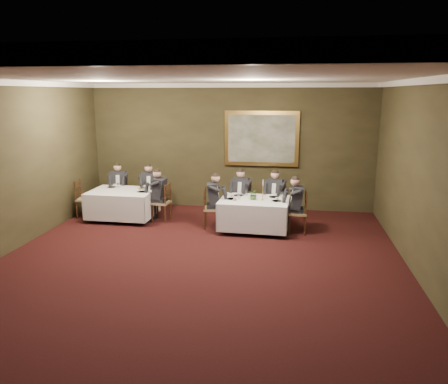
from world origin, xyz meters
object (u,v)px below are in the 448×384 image
(diner_sec_endright, at_px, (161,202))
(chair_main_backright, at_px, (275,211))
(chair_main_backleft, at_px, (241,209))
(chair_sec_backleft, at_px, (120,200))
(chair_main_endleft, at_px, (212,216))
(diner_sec_backleft, at_px, (119,192))
(chair_sec_endright, at_px, (162,210))
(chair_sec_endleft, at_px, (86,207))
(diner_main_backright, at_px, (275,202))
(chair_sec_backright, at_px, (150,201))
(candlestick, at_px, (263,192))
(diner_main_endright, at_px, (297,212))
(table_second, at_px, (123,202))
(diner_main_endleft, at_px, (212,207))
(diner_main_backleft, at_px, (241,201))
(table_main, at_px, (254,212))
(centerpiece, at_px, (254,194))
(chair_main_endright, at_px, (298,221))
(diner_sec_backright, at_px, (150,193))
(painting, at_px, (262,139))

(diner_sec_endright, bearing_deg, chair_main_backright, -77.48)
(chair_main_backleft, distance_m, chair_main_backright, 0.88)
(chair_sec_backleft, bearing_deg, diner_sec_endright, 137.79)
(chair_main_endleft, height_order, diner_sec_backleft, diner_sec_backleft)
(chair_sec_endright, bearing_deg, chair_sec_endleft, 93.71)
(chair_main_backright, xyz_separation_m, diner_main_backright, (-0.00, -0.01, 0.23))
(chair_sec_backright, distance_m, candlestick, 3.54)
(diner_main_endright, relative_size, chair_sec_backright, 1.35)
(diner_sec_backleft, bearing_deg, chair_sec_backright, 168.36)
(diner_main_endright, bearing_deg, chair_sec_endright, 81.39)
(table_second, height_order, diner_main_endleft, diner_main_endleft)
(diner_main_backleft, height_order, diner_main_endright, same)
(chair_sec_backleft, relative_size, diner_sec_endright, 0.74)
(candlestick, bearing_deg, diner_main_endright, -0.23)
(diner_main_backleft, relative_size, chair_main_endleft, 1.35)
(chair_main_backright, bearing_deg, diner_main_backleft, 14.97)
(diner_main_backright, relative_size, chair_sec_endright, 1.35)
(diner_main_endleft, height_order, candlestick, diner_main_endleft)
(diner_main_backright, xyz_separation_m, chair_sec_endright, (-2.90, -0.40, -0.23))
(table_main, xyz_separation_m, chair_sec_backleft, (-3.92, 1.28, -0.17))
(diner_sec_endright, height_order, candlestick, diner_sec_endright)
(diner_main_backleft, relative_size, chair_sec_backright, 1.35)
(diner_sec_backleft, height_order, centerpiece, diner_sec_backleft)
(chair_main_backright, xyz_separation_m, chair_main_endright, (0.56, -0.86, 0.00))
(diner_main_backleft, bearing_deg, table_main, 128.66)
(diner_sec_backright, bearing_deg, table_main, 145.78)
(chair_sec_endright, xyz_separation_m, candlestick, (2.63, -0.44, 0.67))
(diner_sec_backright, height_order, chair_sec_endleft, diner_sec_backright)
(chair_main_endright, xyz_separation_m, centerpiece, (-1.05, 0.01, 0.62))
(table_second, distance_m, diner_main_backleft, 3.10)
(chair_sec_endright, bearing_deg, diner_sec_backleft, 64.32)
(diner_sec_backleft, bearing_deg, diner_main_backleft, 161.42)
(diner_main_endleft, relative_size, chair_main_endright, 1.35)
(chair_main_endright, distance_m, chair_sec_backleft, 5.12)
(diner_main_backright, bearing_deg, diner_sec_backleft, 10.33)
(diner_main_backright, bearing_deg, painting, -52.39)
(diner_main_endleft, relative_size, painting, 0.66)
(table_main, relative_size, diner_main_endleft, 1.25)
(chair_main_backleft, height_order, chair_sec_endleft, same)
(chair_main_backleft, height_order, chair_sec_endright, same)
(chair_main_backright, height_order, chair_sec_backright, same)
(chair_sec_backright, distance_m, centerpiece, 3.34)
(chair_main_backright, distance_m, painting, 2.14)
(diner_sec_endright, xyz_separation_m, painting, (2.44, 1.60, 1.49))
(table_main, relative_size, painting, 0.82)
(chair_main_backleft, xyz_separation_m, chair_main_endright, (1.44, -0.89, 0.00))
(table_second, distance_m, chair_sec_endright, 1.06)
(chair_main_backleft, xyz_separation_m, chair_main_endleft, (-0.63, -0.82, 0.00))
(chair_sec_backleft, height_order, diner_sec_endright, diner_sec_endright)
(diner_sec_backleft, bearing_deg, diner_main_endright, 153.52)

